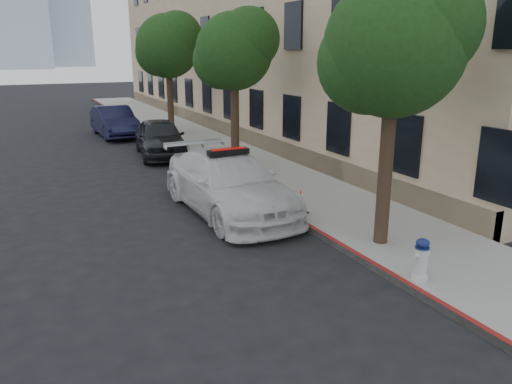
{
  "coord_description": "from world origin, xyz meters",
  "views": [
    {
      "loc": [
        -3.94,
        -10.01,
        4.19
      ],
      "look_at": [
        0.87,
        0.06,
        1.0
      ],
      "focal_mm": 35.0,
      "sensor_mm": 36.0,
      "label": 1
    }
  ],
  "objects": [
    {
      "name": "parked_car_far",
      "position": [
        0.41,
        15.47,
        0.75
      ],
      "size": [
        1.8,
        4.62,
        1.5
      ],
      "primitive_type": "imported",
      "rotation": [
        0.0,
        0.0,
        0.05
      ],
      "color": "black",
      "rests_on": "ground"
    },
    {
      "name": "sidewalk",
      "position": [
        3.6,
        10.0,
        0.07
      ],
      "size": [
        3.2,
        50.0,
        0.15
      ],
      "primitive_type": "cube",
      "color": "gray",
      "rests_on": "ground"
    },
    {
      "name": "police_car",
      "position": [
        0.9,
        1.79,
        0.79
      ],
      "size": [
        2.35,
        5.48,
        1.72
      ],
      "rotation": [
        0.0,
        0.0,
        0.03
      ],
      "color": "silver",
      "rests_on": "ground"
    },
    {
      "name": "building",
      "position": [
        9.2,
        15.0,
        5.0
      ],
      "size": [
        8.0,
        36.0,
        10.0
      ],
      "primitive_type": "cube",
      "color": "tan",
      "rests_on": "ground"
    },
    {
      "name": "curb_strip",
      "position": [
        2.06,
        10.0,
        0.07
      ],
      "size": [
        0.12,
        50.0,
        0.15
      ],
      "primitive_type": "cube",
      "color": "maroon",
      "rests_on": "ground"
    },
    {
      "name": "tree_mid",
      "position": [
        2.93,
        5.99,
        4.16
      ],
      "size": [
        2.77,
        2.64,
        5.43
      ],
      "color": "black",
      "rests_on": "sidewalk"
    },
    {
      "name": "ground",
      "position": [
        0.0,
        0.0,
        0.0
      ],
      "size": [
        120.0,
        120.0,
        0.0
      ],
      "primitive_type": "plane",
      "color": "black",
      "rests_on": "ground"
    },
    {
      "name": "parked_car_mid",
      "position": [
        1.2,
        9.74,
        0.75
      ],
      "size": [
        2.32,
        4.61,
        1.51
      ],
      "primitive_type": "imported",
      "rotation": [
        0.0,
        0.0,
        -0.13
      ],
      "color": "black",
      "rests_on": "ground"
    },
    {
      "name": "tree_near",
      "position": [
        2.93,
        -2.01,
        4.27
      ],
      "size": [
        2.92,
        2.82,
        5.62
      ],
      "color": "black",
      "rests_on": "sidewalk"
    },
    {
      "name": "fire_hydrant",
      "position": [
        2.35,
        -3.78,
        0.54
      ],
      "size": [
        0.33,
        0.31,
        0.79
      ],
      "rotation": [
        0.0,
        0.0,
        -0.04
      ],
      "color": "silver",
      "rests_on": "sidewalk"
    },
    {
      "name": "tree_far",
      "position": [
        2.93,
        13.99,
        4.39
      ],
      "size": [
        3.1,
        3.0,
        5.81
      ],
      "color": "black",
      "rests_on": "sidewalk"
    },
    {
      "name": "traffic_cone",
      "position": [
        2.35,
        0.5,
        0.47
      ],
      "size": [
        0.38,
        0.38,
        0.65
      ],
      "rotation": [
        0.0,
        0.0,
        0.12
      ],
      "color": "black",
      "rests_on": "sidewalk"
    }
  ]
}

